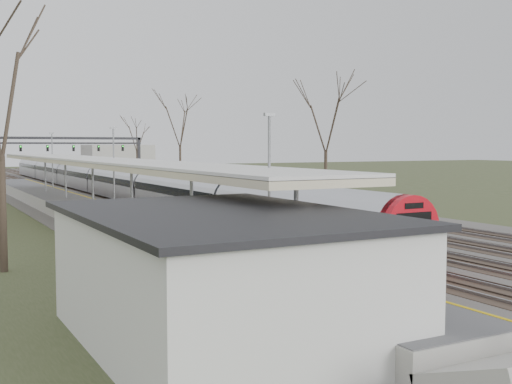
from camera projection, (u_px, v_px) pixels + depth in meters
track_bed at (135, 195)px, 63.02m from camera, size 24.00×160.00×0.22m
platform at (80, 211)px, 43.22m from camera, size 3.50×69.00×1.00m
canopy at (97, 161)px, 39.01m from camera, size 4.10×50.00×3.11m
station_building at (219, 281)px, 15.60m from camera, size 6.00×9.00×3.20m
signal_gantry at (68, 145)px, 89.02m from camera, size 21.00×0.59×6.08m
tree_east_far at (326, 119)px, 57.58m from camera, size 5.00×5.00×10.30m
train_near at (101, 180)px, 63.46m from camera, size 2.62×90.21×3.05m
train_far at (94, 169)px, 93.40m from camera, size 2.62×60.21×3.05m
passenger at (419, 284)px, 14.49m from camera, size 0.47×0.63×1.56m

